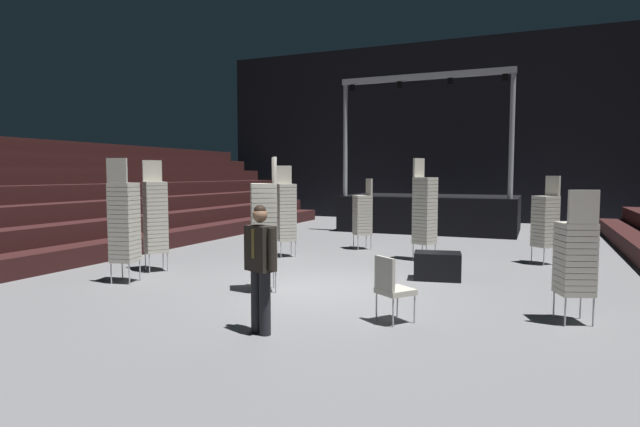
{
  "coord_description": "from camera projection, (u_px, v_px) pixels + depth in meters",
  "views": [
    {
      "loc": [
        3.67,
        -8.62,
        2.09
      ],
      "look_at": [
        0.14,
        -0.31,
        1.4
      ],
      "focal_mm": 28.95,
      "sensor_mm": 36.0,
      "label": 1
    }
  ],
  "objects": [
    {
      "name": "ground_plane",
      "position": [
        319.0,
        290.0,
        9.51
      ],
      "size": [
        22.0,
        30.0,
        0.1
      ],
      "primitive_type": "cube",
      "color": "slate"
    },
    {
      "name": "arena_end_wall",
      "position": [
        451.0,
        131.0,
        22.97
      ],
      "size": [
        22.0,
        0.3,
        8.0
      ],
      "primitive_type": "cube",
      "color": "black",
      "rests_on": "ground_plane"
    },
    {
      "name": "bleacher_bank_left",
      "position": [
        42.0,
        194.0,
        13.56
      ],
      "size": [
        5.25,
        24.0,
        3.15
      ],
      "rotation": [
        0.0,
        0.0,
        1.57
      ],
      "color": "black",
      "rests_on": "ground_plane"
    },
    {
      "name": "stage_riser",
      "position": [
        430.0,
        211.0,
        19.11
      ],
      "size": [
        6.16,
        3.5,
        5.48
      ],
      "color": "black",
      "rests_on": "ground_plane"
    },
    {
      "name": "man_with_tie",
      "position": [
        260.0,
        261.0,
        6.7
      ],
      "size": [
        0.56,
        0.37,
        1.7
      ],
      "rotation": [
        0.0,
        0.0,
        2.74
      ],
      "color": "black",
      "rests_on": "ground_plane"
    },
    {
      "name": "chair_stack_front_left",
      "position": [
        575.0,
        256.0,
        7.2
      ],
      "size": [
        0.57,
        0.57,
        1.88
      ],
      "rotation": [
        0.0,
        0.0,
        0.36
      ],
      "color": "#B2B5BA",
      "rests_on": "ground_plane"
    },
    {
      "name": "chair_stack_front_right",
      "position": [
        124.0,
        221.0,
        9.88
      ],
      "size": [
        0.52,
        0.52,
        2.39
      ],
      "rotation": [
        0.0,
        0.0,
        0.21
      ],
      "color": "#B2B5BA",
      "rests_on": "ground_plane"
    },
    {
      "name": "chair_stack_mid_left",
      "position": [
        363.0,
        214.0,
        14.36
      ],
      "size": [
        0.62,
        0.62,
        1.96
      ],
      "rotation": [
        0.0,
        0.0,
        2.24
      ],
      "color": "#B2B5BA",
      "rests_on": "ground_plane"
    },
    {
      "name": "chair_stack_mid_right",
      "position": [
        425.0,
        209.0,
        12.45
      ],
      "size": [
        0.58,
        0.58,
        2.48
      ],
      "rotation": [
        0.0,
        0.0,
        4.3
      ],
      "color": "#B2B5BA",
      "rests_on": "ground_plane"
    },
    {
      "name": "chair_stack_mid_centre",
      "position": [
        155.0,
        216.0,
        11.08
      ],
      "size": [
        0.62,
        0.62,
        2.39
      ],
      "rotation": [
        0.0,
        0.0,
        4.08
      ],
      "color": "#B2B5BA",
      "rests_on": "ground_plane"
    },
    {
      "name": "chair_stack_rear_left",
      "position": [
        264.0,
        225.0,
        9.16
      ],
      "size": [
        0.61,
        0.61,
        2.39
      ],
      "rotation": [
        0.0,
        0.0,
        2.15
      ],
      "color": "#B2B5BA",
      "rests_on": "ground_plane"
    },
    {
      "name": "chair_stack_rear_right",
      "position": [
        286.0,
        211.0,
        13.04
      ],
      "size": [
        0.62,
        0.62,
        2.31
      ],
      "rotation": [
        0.0,
        0.0,
        3.88
      ],
      "color": "#B2B5BA",
      "rests_on": "ground_plane"
    },
    {
      "name": "chair_stack_rear_centre",
      "position": [
        545.0,
        220.0,
        11.94
      ],
      "size": [
        0.62,
        0.62,
        2.05
      ],
      "rotation": [
        0.0,
        0.0,
        2.34
      ],
      "color": "#B2B5BA",
      "rests_on": "ground_plane"
    },
    {
      "name": "equipment_road_case",
      "position": [
        437.0,
        266.0,
        10.23
      ],
      "size": [
        0.99,
        0.75,
        0.54
      ],
      "primitive_type": "cube",
      "rotation": [
        0.0,
        0.0,
        0.18
      ],
      "color": "black",
      "rests_on": "ground_plane"
    },
    {
      "name": "loose_chair_near_man",
      "position": [
        392.0,
        285.0,
        7.23
      ],
      "size": [
        0.62,
        0.62,
        0.95
      ],
      "rotation": [
        0.0,
        0.0,
        5.64
      ],
      "color": "#B2B5BA",
      "rests_on": "ground_plane"
    }
  ]
}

